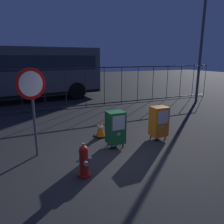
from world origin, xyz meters
TOP-DOWN VIEW (x-y plane):
  - ground_plane at (0.00, 0.00)m, footprint 60.00×60.00m
  - fire_hydrant at (-1.07, -0.40)m, footprint 0.33×0.32m
  - newspaper_box_primary at (0.21, 0.76)m, footprint 0.48×0.42m
  - newspaper_box_secondary at (1.67, 0.76)m, footprint 0.48×0.42m
  - stop_sign at (-1.87, 1.06)m, footprint 0.71×0.31m
  - traffic_cone at (0.11, 1.68)m, footprint 0.36×0.36m
  - fence_barrier at (-0.00, 5.95)m, footprint 18.03×0.04m
  - bus_near at (-2.66, 8.95)m, footprint 10.72×3.71m
  - street_light_far_right at (7.01, 4.59)m, footprint 0.32×0.32m

SIDE VIEW (x-z plane):
  - ground_plane at x=0.00m, z-range 0.00..0.00m
  - traffic_cone at x=0.11m, z-range -0.01..0.52m
  - fire_hydrant at x=-1.07m, z-range -0.02..0.72m
  - newspaper_box_primary at x=0.21m, z-range 0.06..1.08m
  - newspaper_box_secondary at x=1.67m, z-range 0.06..1.08m
  - fence_barrier at x=0.00m, z-range 0.02..2.02m
  - stop_sign at x=-1.87m, z-range 0.49..2.72m
  - bus_near at x=-2.66m, z-range 0.21..3.21m
  - street_light_far_right at x=7.01m, z-range 0.58..9.26m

